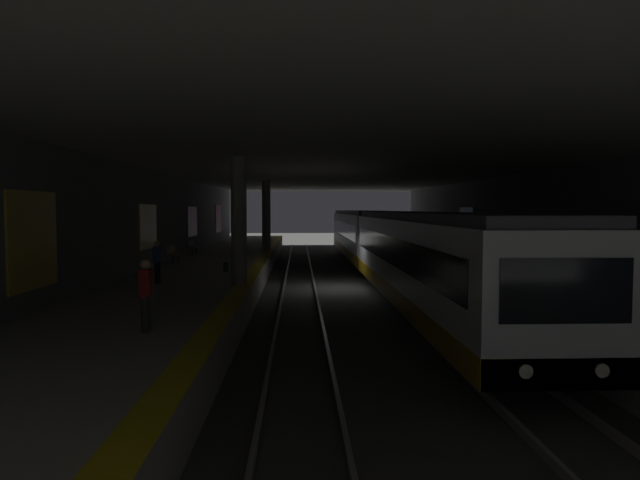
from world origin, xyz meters
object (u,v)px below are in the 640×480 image
(bench_left_far, at_px, (530,256))
(pillar_far, at_px, (266,216))
(bench_right_mid, at_px, (193,246))
(bench_left_mid, at_px, (552,260))
(backpack_on_floor, at_px, (226,267))
(pillar_near, at_px, (239,221))
(metro_train, at_px, (385,243))
(bench_left_near, at_px, (597,270))
(bench_right_near, at_px, (174,252))
(person_walking_mid, at_px, (157,260))
(person_waiting_near, at_px, (146,292))

(bench_left_far, bearing_deg, pillar_far, 49.83)
(bench_left_far, distance_m, bench_right_mid, 18.76)
(bench_left_mid, bearing_deg, backpack_on_floor, 86.22)
(pillar_far, xyz_separation_m, bench_left_mid, (-13.10, -12.88, -1.75))
(pillar_near, relative_size, metro_train, 0.12)
(pillar_near, relative_size, bench_left_mid, 2.68)
(bench_left_near, xyz_separation_m, bench_right_near, (8.57, 17.07, 0.00))
(backpack_on_floor, bearing_deg, bench_left_far, -84.65)
(pillar_far, relative_size, bench_right_mid, 2.68)
(bench_right_near, height_order, person_walking_mid, person_walking_mid)
(pillar_far, height_order, bench_left_far, pillar_far)
(bench_right_mid, distance_m, person_waiting_near, 20.86)
(pillar_near, relative_size, bench_right_mid, 2.68)
(bench_left_far, bearing_deg, bench_left_near, 180.00)
(person_waiting_near, distance_m, backpack_on_floor, 11.59)
(bench_left_far, xyz_separation_m, backpack_on_floor, (-1.30, 13.92, -0.32))
(bench_left_far, xyz_separation_m, person_waiting_near, (-12.88, 14.16, 0.34))
(pillar_near, distance_m, bench_left_near, 13.01)
(bench_left_far, bearing_deg, bench_right_mid, 65.51)
(pillar_near, relative_size, bench_left_near, 2.68)
(metro_train, bearing_deg, backpack_on_floor, 118.81)
(bench_right_mid, bearing_deg, bench_right_near, 180.00)
(pillar_near, relative_size, pillar_far, 1.00)
(pillar_far, bearing_deg, backpack_on_floor, 175.14)
(bench_right_near, relative_size, backpack_on_floor, 4.25)
(bench_right_near, bearing_deg, backpack_on_floor, -142.19)
(metro_train, height_order, person_waiting_near, metro_train)
(person_waiting_near, bearing_deg, person_walking_mid, 12.57)
(bench_right_near, height_order, backpack_on_floor, bench_right_near)
(bench_right_near, distance_m, person_walking_mid, 7.85)
(backpack_on_floor, bearing_deg, bench_right_mid, 19.13)
(pillar_far, distance_m, backpack_on_floor, 12.40)
(bench_right_near, distance_m, person_waiting_near, 15.90)
(pillar_far, relative_size, backpack_on_floor, 11.38)
(person_walking_mid, bearing_deg, bench_left_mid, -80.08)
(pillar_far, distance_m, bench_right_mid, 5.50)
(pillar_far, xyz_separation_m, backpack_on_floor, (-12.18, 1.03, -2.08))
(bench_left_mid, xyz_separation_m, bench_right_near, (4.98, 17.07, 0.00))
(bench_right_mid, bearing_deg, pillar_near, -162.59)
(pillar_near, bearing_deg, pillar_far, 0.00)
(bench_left_mid, distance_m, person_walking_mid, 16.16)
(backpack_on_floor, bearing_deg, bench_right_near, 37.81)
(pillar_near, height_order, bench_right_mid, pillar_near)
(bench_right_mid, bearing_deg, person_waiting_near, -171.97)
(pillar_near, xyz_separation_m, bench_left_mid, (3.35, -12.88, -1.75))
(metro_train, xyz_separation_m, bench_left_far, (-2.87, -6.33, -0.45))
(metro_train, distance_m, person_waiting_near, 17.58)
(bench_left_near, bearing_deg, backpack_on_floor, 72.05)
(person_walking_mid, height_order, backpack_on_floor, person_walking_mid)
(metro_train, relative_size, person_walking_mid, 24.41)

